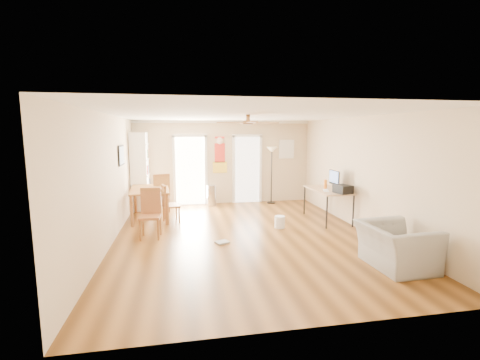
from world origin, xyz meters
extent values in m
plane|color=brown|center=(0.00, 0.00, 0.00)|extent=(7.00, 7.00, 0.00)
cube|color=red|center=(-0.13, 3.48, 1.55)|extent=(0.46, 0.03, 1.10)
cube|color=white|center=(2.05, 3.47, 1.70)|extent=(0.50, 0.04, 0.60)
cube|color=black|center=(-2.73, 1.40, 1.70)|extent=(0.04, 0.66, 0.48)
cylinder|color=#ABABAD|center=(-0.44, 3.15, 0.32)|extent=(0.31, 0.31, 0.63)
cube|color=white|center=(2.20, 0.76, 0.81)|extent=(0.23, 0.38, 0.01)
cube|color=black|center=(2.45, 0.37, 0.90)|extent=(0.40, 0.45, 0.20)
cylinder|color=orange|center=(2.30, 1.01, 0.92)|extent=(0.10, 0.10, 0.24)
cylinder|color=white|center=(0.93, 0.48, 0.14)|extent=(0.26, 0.26, 0.28)
cube|color=gray|center=(-0.55, -0.38, 0.02)|extent=(0.31, 0.28, 0.04)
imported|color=gray|center=(2.15, -2.10, 0.36)|extent=(1.01, 1.15, 0.73)
camera|label=1|loc=(-1.34, -6.85, 2.24)|focal=24.82mm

